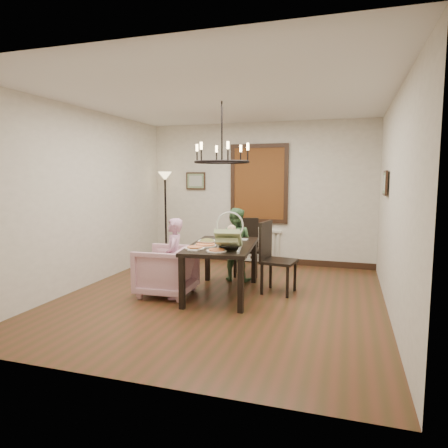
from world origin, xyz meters
The scene contains 17 objects.
room_shell centered at (0.00, 0.37, 1.40)m, with size 4.51×5.00×2.81m.
dining_table centered at (-0.04, 0.16, 0.67)m, with size 1.08×1.70×0.75m.
chair_far centered at (0.01, 1.40, 0.51)m, with size 0.45×0.45×1.02m, color black, non-canonical shape.
chair_right centered at (0.75, 0.50, 0.54)m, with size 0.48×0.48×1.09m, color black, non-canonical shape.
armchair centered at (-0.82, -0.09, 0.36)m, with size 0.78×0.80×0.72m, color beige.
elderly_woman centered at (-0.65, -0.20, 0.48)m, with size 0.35×0.23×0.96m, color #D596BA.
seated_man centered at (-0.08, 1.02, 0.51)m, with size 0.50×0.39×1.02m, color #4C7B49.
baby_bouncer centered at (0.18, -0.22, 0.93)m, with size 0.40×0.55×0.36m, color #BED391, non-canonical shape.
salad_bowl centered at (-0.24, 0.08, 0.79)m, with size 0.32×0.32×0.08m, color white.
pizza_platter centered at (-0.22, -0.06, 0.77)m, with size 0.32×0.32×0.04m, color tan.
drinking_glass centered at (0.05, 0.34, 0.83)m, with size 0.08×0.08×0.15m, color silver.
window_blinds centered at (0.00, 2.46, 1.60)m, with size 1.00×0.03×1.40m, color brown.
radiator centered at (0.00, 2.48, 0.35)m, with size 0.92×0.12×0.62m, color silver, non-canonical shape.
picture_back centered at (-1.35, 2.47, 1.65)m, with size 0.42×0.03×0.36m, color black.
picture_right centered at (2.21, 0.90, 1.65)m, with size 0.42×0.03×0.36m, color black.
floor_lamp centered at (-1.90, 2.15, 0.90)m, with size 0.30×0.30×1.80m, color black, non-canonical shape.
chandelier centered at (-0.04, 0.16, 1.95)m, with size 0.80×0.80×0.04m, color black.
Camera 1 is at (1.71, -5.33, 1.75)m, focal length 32.00 mm.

